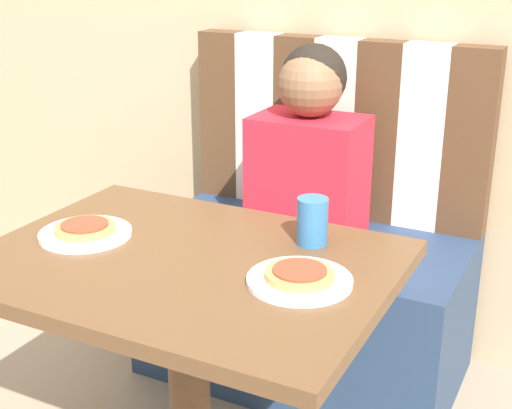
{
  "coord_description": "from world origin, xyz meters",
  "views": [
    {
      "loc": [
        0.8,
        -1.23,
        1.36
      ],
      "look_at": [
        0.0,
        0.36,
        0.71
      ],
      "focal_mm": 50.0,
      "sensor_mm": 36.0,
      "label": 1
    }
  ],
  "objects_px": {
    "plate_left": "(85,234)",
    "person": "(309,145)",
    "pizza_right": "(300,274)",
    "plate_right": "(299,281)",
    "pizza_left": "(85,228)",
    "drinking_cup": "(312,221)"
  },
  "relations": [
    {
      "from": "person",
      "to": "plate_left",
      "type": "distance_m",
      "value": 0.77
    },
    {
      "from": "plate_left",
      "to": "plate_right",
      "type": "relative_size",
      "value": 1.0
    },
    {
      "from": "drinking_cup",
      "to": "plate_right",
      "type": "bearing_deg",
      "value": -74.2
    },
    {
      "from": "plate_right",
      "to": "pizza_left",
      "type": "height_order",
      "value": "pizza_left"
    },
    {
      "from": "person",
      "to": "drinking_cup",
      "type": "bearing_deg",
      "value": -66.37
    },
    {
      "from": "person",
      "to": "plate_right",
      "type": "relative_size",
      "value": 2.69
    },
    {
      "from": "plate_right",
      "to": "pizza_left",
      "type": "relative_size",
      "value": 1.53
    },
    {
      "from": "drinking_cup",
      "to": "pizza_left",
      "type": "bearing_deg",
      "value": -157.92
    },
    {
      "from": "plate_left",
      "to": "person",
      "type": "bearing_deg",
      "value": 68.53
    },
    {
      "from": "plate_right",
      "to": "pizza_left",
      "type": "distance_m",
      "value": 0.56
    },
    {
      "from": "plate_left",
      "to": "plate_right",
      "type": "distance_m",
      "value": 0.56
    },
    {
      "from": "pizza_left",
      "to": "person",
      "type": "bearing_deg",
      "value": 68.53
    },
    {
      "from": "person",
      "to": "plate_right",
      "type": "bearing_deg",
      "value": -68.53
    },
    {
      "from": "pizza_right",
      "to": "pizza_left",
      "type": "bearing_deg",
      "value": 180.0
    },
    {
      "from": "pizza_left",
      "to": "drinking_cup",
      "type": "relative_size",
      "value": 1.29
    },
    {
      "from": "person",
      "to": "drinking_cup",
      "type": "distance_m",
      "value": 0.56
    },
    {
      "from": "plate_left",
      "to": "pizza_right",
      "type": "height_order",
      "value": "pizza_right"
    },
    {
      "from": "person",
      "to": "drinking_cup",
      "type": "xyz_separation_m",
      "value": [
        0.22,
        -0.51,
        -0.03
      ]
    },
    {
      "from": "pizza_right",
      "to": "drinking_cup",
      "type": "relative_size",
      "value": 1.29
    },
    {
      "from": "plate_left",
      "to": "drinking_cup",
      "type": "bearing_deg",
      "value": 22.08
    },
    {
      "from": "plate_left",
      "to": "pizza_left",
      "type": "height_order",
      "value": "pizza_left"
    },
    {
      "from": "plate_left",
      "to": "plate_right",
      "type": "xyz_separation_m",
      "value": [
        0.56,
        0.0,
        0.0
      ]
    }
  ]
}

